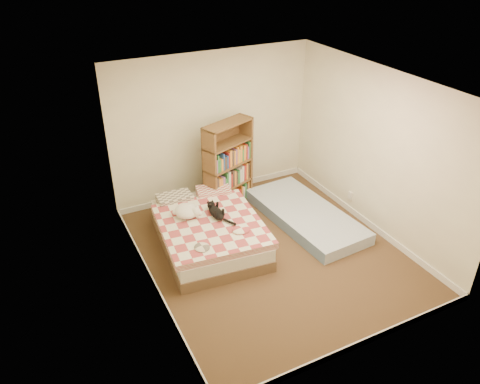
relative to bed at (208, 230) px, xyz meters
name	(u,v)px	position (x,y,z in m)	size (l,w,h in m)	color
room	(273,180)	(0.72, -0.63, 0.96)	(3.51, 4.01, 2.51)	#44311D
bed	(208,230)	(0.00, 0.00, 0.00)	(1.57, 2.05, 0.51)	brown
bookshelf	(228,175)	(0.76, 0.91, 0.32)	(1.00, 0.61, 1.49)	#56361D
floor_mattress	(305,215)	(1.65, -0.14, -0.14)	(0.96, 2.14, 0.19)	#6784AC
black_cat	(216,211)	(0.13, -0.02, 0.29)	(0.21, 0.64, 0.15)	black
white_dog	(187,211)	(-0.25, 0.14, 0.32)	(0.38, 0.38, 0.18)	white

